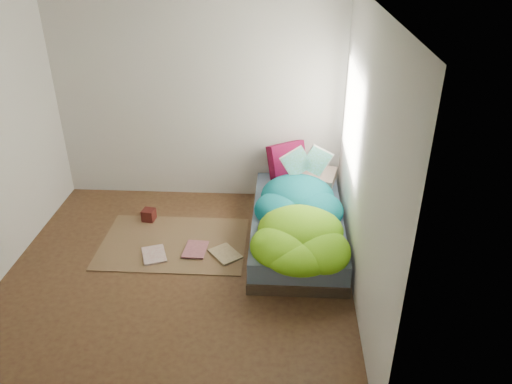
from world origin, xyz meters
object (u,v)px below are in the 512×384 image
(wooden_box, at_px, (149,215))
(floor_book_a, at_px, (143,257))
(bed, at_px, (297,226))
(pillow_magenta, at_px, (287,162))
(open_book, at_px, (307,154))
(floor_book_b, at_px, (185,249))

(wooden_box, height_order, floor_book_a, wooden_box)
(bed, xyz_separation_m, pillow_magenta, (-0.12, 0.83, 0.40))
(floor_book_a, bearing_deg, pillow_magenta, 20.25)
(bed, bearing_deg, floor_book_a, -163.96)
(open_book, bearing_deg, wooden_box, 173.88)
(pillow_magenta, distance_m, floor_book_a, 2.08)
(pillow_magenta, distance_m, floor_book_b, 1.68)
(bed, distance_m, floor_book_a, 1.71)
(bed, relative_size, wooden_box, 14.35)
(pillow_magenta, bearing_deg, floor_book_a, -172.01)
(pillow_magenta, relative_size, wooden_box, 3.33)
(pillow_magenta, relative_size, open_book, 0.94)
(pillow_magenta, xyz_separation_m, floor_book_a, (-1.52, -1.30, -0.55))
(pillow_magenta, bearing_deg, open_book, -89.08)
(open_book, distance_m, wooden_box, 2.01)
(floor_book_b, bearing_deg, pillow_magenta, 49.41)
(bed, distance_m, floor_book_b, 1.27)
(open_book, xyz_separation_m, floor_book_a, (-1.74, -0.97, -0.81))
(bed, bearing_deg, pillow_magenta, 98.25)
(open_book, bearing_deg, floor_book_a, -163.37)
(bed, xyz_separation_m, open_book, (0.10, 0.50, 0.66))
(floor_book_a, bearing_deg, bed, -4.37)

